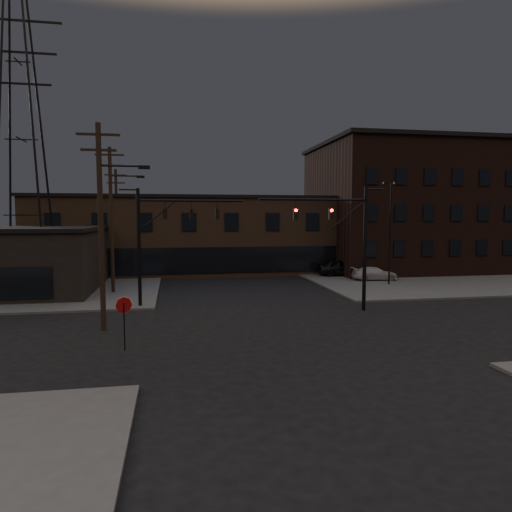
{
  "coord_description": "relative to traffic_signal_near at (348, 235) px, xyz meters",
  "views": [
    {
      "loc": [
        -5.71,
        -23.27,
        6.13
      ],
      "look_at": [
        -0.3,
        6.63,
        3.5
      ],
      "focal_mm": 32.0,
      "sensor_mm": 36.0,
      "label": 1
    }
  ],
  "objects": [
    {
      "name": "stop_sign",
      "position": [
        -13.36,
        -6.49,
        -3.09
      ],
      "size": [
        0.72,
        0.33,
        2.48
      ],
      "color": "black",
      "rests_on": "ground"
    },
    {
      "name": "ground",
      "position": [
        -5.36,
        -4.5,
        -4.93
      ],
      "size": [
        140.0,
        140.0,
        0.0
      ],
      "primitive_type": "plane",
      "color": "black",
      "rests_on": "ground"
    },
    {
      "name": "car_crossing",
      "position": [
        -2.98,
        20.34,
        -4.12
      ],
      "size": [
        2.57,
        5.14,
        1.62
      ],
      "primitive_type": "imported",
      "rotation": [
        0.0,
        0.0,
        -0.18
      ],
      "color": "black",
      "rests_on": "ground"
    },
    {
      "name": "lot_light_b",
      "position": [
        13.64,
        14.5,
        0.58
      ],
      "size": [
        1.5,
        0.28,
        9.14
      ],
      "color": "black",
      "rests_on": "ground"
    },
    {
      "name": "utility_pole_mid",
      "position": [
        -15.79,
        9.5,
        1.19
      ],
      "size": [
        3.7,
        0.28,
        11.5
      ],
      "color": "black",
      "rests_on": "ground"
    },
    {
      "name": "building_row",
      "position": [
        -5.36,
        23.5,
        -0.93
      ],
      "size": [
        40.0,
        12.0,
        8.0
      ],
      "primitive_type": "cube",
      "color": "brown",
      "rests_on": "ground"
    },
    {
      "name": "parked_car_lot_b",
      "position": [
        7.59,
        12.32,
        -4.17
      ],
      "size": [
        4.43,
        2.23,
        1.23
      ],
      "primitive_type": "imported",
      "rotation": [
        0.0,
        0.0,
        1.45
      ],
      "color": "#B6B5B8",
      "rests_on": "sidewalk_ne"
    },
    {
      "name": "transmission_tower",
      "position": [
        -23.36,
        13.5,
        7.57
      ],
      "size": [
        7.0,
        7.0,
        25.0
      ],
      "primitive_type": null,
      "color": "black",
      "rests_on": "ground"
    },
    {
      "name": "sidewalk_ne",
      "position": [
        16.64,
        17.5,
        -4.86
      ],
      "size": [
        30.0,
        30.0,
        0.15
      ],
      "primitive_type": "cube",
      "color": "#474744",
      "rests_on": "ground"
    },
    {
      "name": "building_right",
      "position": [
        16.64,
        21.5,
        2.07
      ],
      "size": [
        22.0,
        16.0,
        14.0
      ],
      "primitive_type": "cube",
      "color": "black",
      "rests_on": "ground"
    },
    {
      "name": "traffic_signal_near",
      "position": [
        0.0,
        0.0,
        0.0
      ],
      "size": [
        7.12,
        0.24,
        8.0
      ],
      "color": "black",
      "rests_on": "ground"
    },
    {
      "name": "utility_pole_near",
      "position": [
        -14.79,
        -2.5,
        0.94
      ],
      "size": [
        3.7,
        0.28,
        11.0
      ],
      "color": "black",
      "rests_on": "ground"
    },
    {
      "name": "traffic_signal_far",
      "position": [
        -12.07,
        3.5,
        0.08
      ],
      "size": [
        7.12,
        0.24,
        8.0
      ],
      "color": "black",
      "rests_on": "ground"
    },
    {
      "name": "parked_car_lot_a",
      "position": [
        5.71,
        16.01,
        -3.95
      ],
      "size": [
        5.03,
        2.45,
        1.65
      ],
      "primitive_type": "imported",
      "rotation": [
        0.0,
        0.0,
        1.47
      ],
      "color": "black",
      "rests_on": "sidewalk_ne"
    },
    {
      "name": "lot_light_a",
      "position": [
        7.64,
        9.5,
        0.58
      ],
      "size": [
        1.5,
        0.28,
        9.14
      ],
      "color": "black",
      "rests_on": "ground"
    },
    {
      "name": "utility_pole_far",
      "position": [
        -16.86,
        21.5,
        0.85
      ],
      "size": [
        2.2,
        0.28,
        11.0
      ],
      "color": "black",
      "rests_on": "ground"
    }
  ]
}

